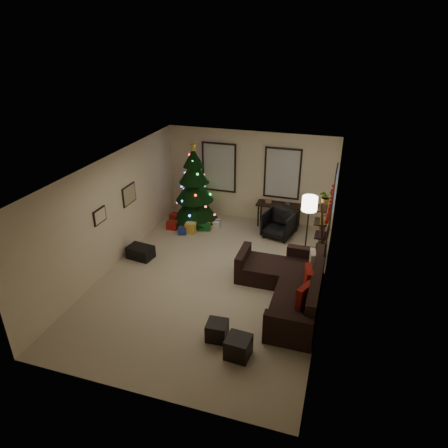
# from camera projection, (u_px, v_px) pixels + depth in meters

# --- Properties ---
(floor) EXTENTS (7.00, 7.00, 0.00)m
(floor) POSITION_uv_depth(u_px,v_px,m) (212.00, 278.00, 9.45)
(floor) COLOR #BAAA8D
(floor) RESTS_ON ground
(ceiling) EXTENTS (7.00, 7.00, 0.00)m
(ceiling) POSITION_uv_depth(u_px,v_px,m) (211.00, 168.00, 8.27)
(ceiling) COLOR white
(ceiling) RESTS_ON floor
(wall_back) EXTENTS (5.00, 0.00, 5.00)m
(wall_back) POSITION_uv_depth(u_px,v_px,m) (250.00, 176.00, 11.87)
(wall_back) COLOR beige
(wall_back) RESTS_ON floor
(wall_front) EXTENTS (5.00, 0.00, 5.00)m
(wall_front) POSITION_uv_depth(u_px,v_px,m) (133.00, 328.00, 5.86)
(wall_front) COLOR beige
(wall_front) RESTS_ON floor
(wall_left) EXTENTS (0.00, 7.00, 7.00)m
(wall_left) POSITION_uv_depth(u_px,v_px,m) (112.00, 213.00, 9.53)
(wall_left) COLOR beige
(wall_left) RESTS_ON floor
(wall_right) EXTENTS (0.00, 7.00, 7.00)m
(wall_right) POSITION_uv_depth(u_px,v_px,m) (328.00, 243.00, 8.19)
(wall_right) COLOR beige
(wall_right) RESTS_ON floor
(window_back_left) EXTENTS (1.05, 0.06, 1.50)m
(window_back_left) POSITION_uv_depth(u_px,v_px,m) (219.00, 167.00, 12.01)
(window_back_left) COLOR #728CB2
(window_back_left) RESTS_ON wall_back
(window_back_right) EXTENTS (1.05, 0.06, 1.50)m
(window_back_right) POSITION_uv_depth(u_px,v_px,m) (282.00, 173.00, 11.50)
(window_back_right) COLOR #728CB2
(window_back_right) RESTS_ON wall_back
(window_right_wall) EXTENTS (0.06, 0.90, 1.30)m
(window_right_wall) POSITION_uv_depth(u_px,v_px,m) (335.00, 192.00, 10.32)
(window_right_wall) COLOR #728CB2
(window_right_wall) RESTS_ON wall_right
(christmas_tree) EXTENTS (1.34, 1.34, 2.50)m
(christmas_tree) POSITION_uv_depth(u_px,v_px,m) (195.00, 191.00, 11.71)
(christmas_tree) COLOR black
(christmas_tree) RESTS_ON floor
(presents) EXTENTS (1.50, 1.01, 0.30)m
(presents) POSITION_uv_depth(u_px,v_px,m) (190.00, 225.00, 11.75)
(presents) COLOR maroon
(presents) RESTS_ON floor
(sofa) EXTENTS (1.93, 2.80, 0.88)m
(sofa) POSITION_uv_depth(u_px,v_px,m) (290.00, 286.00, 8.65)
(sofa) COLOR black
(sofa) RESTS_ON floor
(pillow_red_a) EXTENTS (0.29, 0.47, 0.46)m
(pillow_red_a) POSITION_uv_depth(u_px,v_px,m) (304.00, 296.00, 7.76)
(pillow_red_a) COLOR maroon
(pillow_red_a) RESTS_ON sofa
(pillow_red_b) EXTENTS (0.22, 0.50, 0.49)m
(pillow_red_b) POSITION_uv_depth(u_px,v_px,m) (308.00, 279.00, 8.29)
(pillow_red_b) COLOR maroon
(pillow_red_b) RESTS_ON sofa
(pillow_cream) EXTENTS (0.17, 0.40, 0.39)m
(pillow_cream) POSITION_uv_depth(u_px,v_px,m) (313.00, 259.00, 9.00)
(pillow_cream) COLOR #C0B19B
(pillow_cream) RESTS_ON sofa
(ottoman_near) EXTENTS (0.41, 0.41, 0.36)m
(ottoman_near) POSITION_uv_depth(u_px,v_px,m) (217.00, 330.00, 7.55)
(ottoman_near) COLOR black
(ottoman_near) RESTS_ON floor
(ottoman_far) EXTENTS (0.45, 0.45, 0.40)m
(ottoman_far) POSITION_uv_depth(u_px,v_px,m) (238.00, 347.00, 7.13)
(ottoman_far) COLOR black
(ottoman_far) RESTS_ON floor
(desk) EXTENTS (1.30, 0.46, 0.70)m
(desk) POSITION_uv_depth(u_px,v_px,m) (279.00, 207.00, 11.69)
(desk) COLOR black
(desk) RESTS_ON floor
(desk_chair) EXTENTS (0.86, 0.83, 0.75)m
(desk_chair) POSITION_uv_depth(u_px,v_px,m) (279.00, 224.00, 11.20)
(desk_chair) COLOR black
(desk_chair) RESTS_ON floor
(bookshelf) EXTENTS (0.30, 0.48, 1.62)m
(bookshelf) POSITION_uv_depth(u_px,v_px,m) (322.00, 231.00, 9.90)
(bookshelf) COLOR black
(bookshelf) RESTS_ON floor
(potted_plant) EXTENTS (0.54, 0.55, 0.46)m
(potted_plant) POSITION_uv_depth(u_px,v_px,m) (326.00, 195.00, 9.37)
(potted_plant) COLOR #4C4C4C
(potted_plant) RESTS_ON bookshelf
(floor_lamp) EXTENTS (0.37, 0.37, 1.73)m
(floor_lamp) POSITION_uv_depth(u_px,v_px,m) (309.00, 208.00, 9.54)
(floor_lamp) COLOR black
(floor_lamp) RESTS_ON floor
(art_map) EXTENTS (0.04, 0.60, 0.50)m
(art_map) POSITION_uv_depth(u_px,v_px,m) (129.00, 195.00, 10.16)
(art_map) COLOR black
(art_map) RESTS_ON wall_left
(art_abstract) EXTENTS (0.04, 0.45, 0.35)m
(art_abstract) POSITION_uv_depth(u_px,v_px,m) (100.00, 216.00, 9.04)
(art_abstract) COLOR black
(art_abstract) RESTS_ON wall_left
(gallery) EXTENTS (0.03, 1.25, 0.54)m
(gallery) POSITION_uv_depth(u_px,v_px,m) (328.00, 235.00, 8.04)
(gallery) COLOR black
(gallery) RESTS_ON wall_right
(garland) EXTENTS (0.08, 1.90, 0.30)m
(garland) POSITION_uv_depth(u_px,v_px,m) (330.00, 207.00, 7.94)
(garland) COLOR #A5140C
(garland) RESTS_ON wall_right
(stocking_left) EXTENTS (0.20, 0.05, 0.36)m
(stocking_left) POSITION_uv_depth(u_px,v_px,m) (246.00, 171.00, 11.89)
(stocking_left) COLOR #990F0C
(stocking_left) RESTS_ON wall_back
(stocking_right) EXTENTS (0.20, 0.05, 0.36)m
(stocking_right) POSITION_uv_depth(u_px,v_px,m) (257.00, 170.00, 11.82)
(stocking_right) COLOR #990F0C
(stocking_right) RESTS_ON wall_back
(storage_bin) EXTENTS (0.69, 0.51, 0.32)m
(storage_bin) POSITION_uv_depth(u_px,v_px,m) (141.00, 252.00, 10.23)
(storage_bin) COLOR black
(storage_bin) RESTS_ON floor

